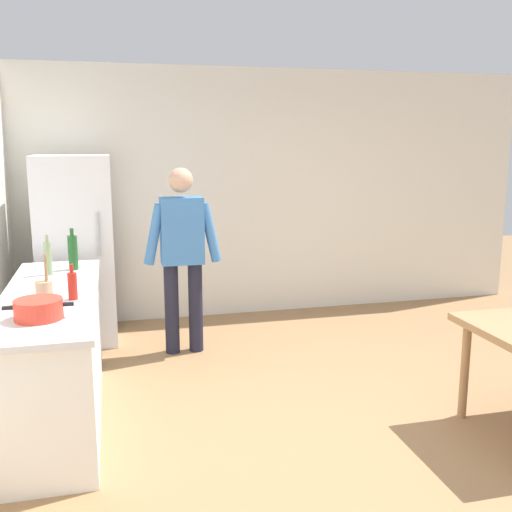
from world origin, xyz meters
name	(u,v)px	position (x,y,z in m)	size (l,w,h in m)	color
ground_plane	(360,433)	(0.00, 0.00, 0.00)	(14.00, 14.00, 0.00)	#936D47
wall_back	(254,194)	(0.00, 3.00, 1.35)	(6.40, 0.12, 2.70)	silver
kitchen_counter	(54,354)	(-2.00, 0.80, 0.45)	(0.64, 2.20, 0.90)	white
refrigerator	(76,251)	(-1.90, 2.40, 0.90)	(0.70, 0.67, 1.80)	white
person	(182,248)	(-0.95, 1.85, 0.98)	(0.70, 0.22, 1.70)	#1E1E2D
cooking_pot	(39,309)	(-2.00, 0.17, 0.96)	(0.40, 0.28, 0.12)	red
utensil_jar	(44,290)	(-2.01, 0.55, 0.98)	(0.11, 0.11, 0.32)	tan
bottle_wine_green	(73,252)	(-1.88, 1.53, 1.05)	(0.08, 0.08, 0.34)	#1E5123
bottle_vinegar_tall	(48,258)	(-2.05, 1.38, 1.04)	(0.06, 0.06, 0.32)	gray
bottle_sauce_red	(72,285)	(-1.83, 0.58, 1.00)	(0.06, 0.06, 0.24)	#B22319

